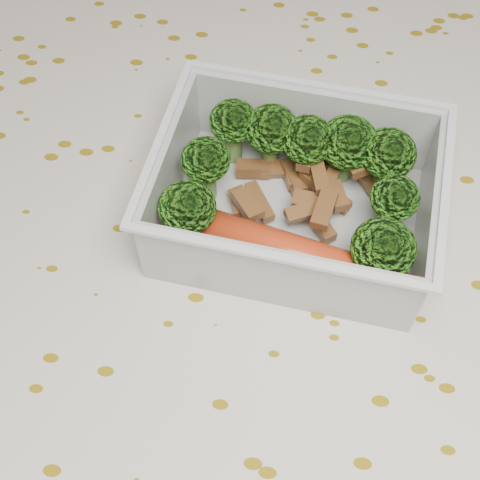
# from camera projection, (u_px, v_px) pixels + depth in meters

# --- Properties ---
(dining_table) EXTENTS (1.40, 0.90, 0.75)m
(dining_table) POSITION_uv_depth(u_px,v_px,m) (249.00, 323.00, 0.49)
(dining_table) COLOR brown
(dining_table) RESTS_ON ground
(tablecloth) EXTENTS (1.46, 0.96, 0.19)m
(tablecloth) POSITION_uv_depth(u_px,v_px,m) (250.00, 290.00, 0.44)
(tablecloth) COLOR beige
(tablecloth) RESTS_ON dining_table
(lunch_container) EXTENTS (0.19, 0.15, 0.06)m
(lunch_container) POSITION_uv_depth(u_px,v_px,m) (295.00, 203.00, 0.41)
(lunch_container) COLOR silver
(lunch_container) RESTS_ON tablecloth
(broccoli_florets) EXTENTS (0.15, 0.12, 0.05)m
(broccoli_florets) POSITION_uv_depth(u_px,v_px,m) (307.00, 169.00, 0.40)
(broccoli_florets) COLOR #608C3F
(broccoli_florets) RESTS_ON lunch_container
(meat_pile) EXTENTS (0.10, 0.07, 0.03)m
(meat_pile) POSITION_uv_depth(u_px,v_px,m) (304.00, 187.00, 0.42)
(meat_pile) COLOR brown
(meat_pile) RESTS_ON lunch_container
(sausage) EXTENTS (0.14, 0.06, 0.02)m
(sausage) POSITION_uv_depth(u_px,v_px,m) (289.00, 253.00, 0.39)
(sausage) COLOR #BA3616
(sausage) RESTS_ON lunch_container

